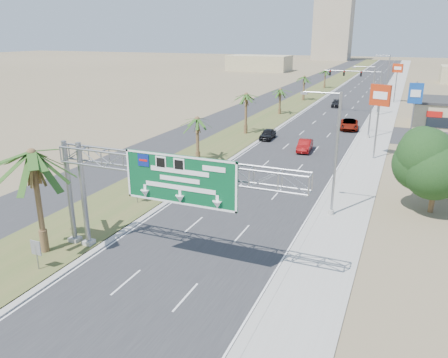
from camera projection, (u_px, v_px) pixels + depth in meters
road at (360, 90)px, 115.30m from camera, size 12.00×300.00×0.02m
sidewalk_right at (395, 91)px, 112.15m from camera, size 4.00×300.00×0.10m
median_grass at (322, 88)px, 118.98m from camera, size 7.00×300.00×0.12m
opposing_road at (297, 87)px, 121.58m from camera, size 8.00×300.00×0.02m
sign_gantry at (160, 174)px, 26.32m from camera, size 16.75×1.24×7.50m
palm_near at (32, 154)px, 27.37m from camera, size 5.70×5.70×8.35m
palm_row_b at (197, 120)px, 49.10m from camera, size 3.99×3.99×5.95m
palm_row_c at (246, 95)px, 62.84m from camera, size 3.99×3.99×6.75m
palm_row_d at (280, 90)px, 78.97m from camera, size 3.99×3.99×5.45m
palm_row_e at (304, 77)px, 95.36m from camera, size 3.99×3.99×6.15m
palm_row_f at (325, 71)px, 117.33m from camera, size 3.99×3.99×5.75m
streetlight_near at (333, 160)px, 34.22m from camera, size 3.27×0.44×10.00m
streetlight_mid at (370, 105)px, 60.44m from camera, size 3.27×0.44×10.00m
streetlight_far at (386, 81)px, 91.90m from camera, size 3.27×0.44×10.00m
signal_mast at (368, 88)px, 78.63m from camera, size 10.28×0.71×8.00m
oak_near at (439, 160)px, 34.92m from camera, size 4.50×4.50×6.80m
median_signback_a at (36, 250)px, 26.83m from camera, size 0.75×0.08×2.08m
median_signback_b at (136, 188)px, 37.58m from camera, size 0.75×0.08×2.08m
tower_distant at (333, 28)px, 243.96m from camera, size 20.00×16.00×35.00m
building_distant_left at (259, 63)px, 174.68m from camera, size 24.00×14.00×6.00m
car_left_lane at (268, 134)px, 61.25m from camera, size 1.86×4.27×1.43m
car_mid_lane at (305, 146)px, 54.90m from camera, size 1.91×4.56×1.47m
car_right_lane at (349, 124)px, 67.45m from camera, size 3.32×5.97×1.58m
car_far at (336, 104)px, 88.46m from camera, size 2.27×4.65×1.30m
pole_sign_red_near at (380, 100)px, 49.53m from camera, size 2.33×1.19×8.89m
pole_sign_blue at (415, 95)px, 64.14m from camera, size 2.02×0.54×7.50m
pole_sign_red_far at (397, 71)px, 91.74m from camera, size 2.13×1.17×8.38m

